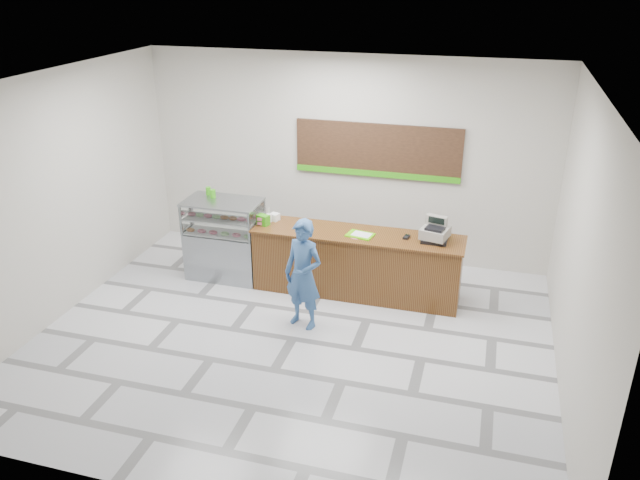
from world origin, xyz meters
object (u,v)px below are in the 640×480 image
(serving_tray, at_px, (360,235))
(cash_register, at_px, (435,232))
(display_case, at_px, (225,238))
(customer, at_px, (303,274))
(sales_counter, at_px, (357,263))

(serving_tray, bearing_deg, cash_register, 17.60)
(display_case, bearing_deg, cash_register, 0.85)
(serving_tray, bearing_deg, customer, -107.25)
(cash_register, bearing_deg, display_case, -165.89)
(sales_counter, xyz_separation_m, cash_register, (1.16, 0.05, 0.65))
(customer, bearing_deg, serving_tray, 79.15)
(sales_counter, relative_size, display_case, 2.45)
(sales_counter, distance_m, serving_tray, 0.53)
(sales_counter, bearing_deg, serving_tray, -49.93)
(serving_tray, bearing_deg, sales_counter, 141.28)
(serving_tray, height_order, customer, customer)
(sales_counter, height_order, customer, customer)
(sales_counter, bearing_deg, customer, -114.34)
(display_case, bearing_deg, sales_counter, 0.00)
(serving_tray, relative_size, customer, 0.27)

